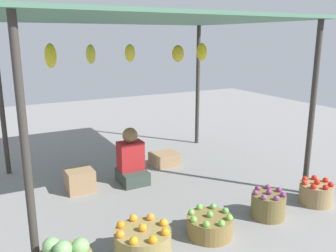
{
  "coord_description": "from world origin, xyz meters",
  "views": [
    {
      "loc": [
        -1.96,
        -4.27,
        1.98
      ],
      "look_at": [
        0.0,
        -0.63,
        0.95
      ],
      "focal_mm": 38.37,
      "sensor_mm": 36.0,
      "label": 1
    }
  ],
  "objects_px": {
    "basket_green_apples": "(210,225)",
    "basket_purple_onions": "(268,205)",
    "basket_oranges": "(143,245)",
    "basket_red_tomatoes": "(316,193)",
    "wooden_crate_near_vendor": "(165,159)",
    "wooden_crate_stacked_rear": "(80,180)",
    "vendor_person": "(131,162)"
  },
  "relations": [
    {
      "from": "wooden_crate_near_vendor",
      "to": "basket_purple_onions",
      "type": "bearing_deg",
      "value": -83.39
    },
    {
      "from": "basket_red_tomatoes",
      "to": "basket_purple_onions",
      "type": "bearing_deg",
      "value": 178.5
    },
    {
      "from": "basket_oranges",
      "to": "wooden_crate_stacked_rear",
      "type": "relative_size",
      "value": 1.48
    },
    {
      "from": "basket_purple_onions",
      "to": "basket_red_tomatoes",
      "type": "relative_size",
      "value": 0.97
    },
    {
      "from": "vendor_person",
      "to": "wooden_crate_near_vendor",
      "type": "bearing_deg",
      "value": 28.2
    },
    {
      "from": "basket_red_tomatoes",
      "to": "wooden_crate_stacked_rear",
      "type": "height_order",
      "value": "basket_red_tomatoes"
    },
    {
      "from": "basket_oranges",
      "to": "basket_green_apples",
      "type": "bearing_deg",
      "value": 5.1
    },
    {
      "from": "wooden_crate_near_vendor",
      "to": "wooden_crate_stacked_rear",
      "type": "xyz_separation_m",
      "value": [
        -1.44,
        -0.34,
        0.04
      ]
    },
    {
      "from": "vendor_person",
      "to": "basket_oranges",
      "type": "xyz_separation_m",
      "value": [
        -0.62,
        -1.74,
        -0.14
      ]
    },
    {
      "from": "vendor_person",
      "to": "basket_purple_onions",
      "type": "xyz_separation_m",
      "value": [
        0.96,
        -1.66,
        -0.15
      ]
    },
    {
      "from": "basket_purple_onions",
      "to": "wooden_crate_near_vendor",
      "type": "xyz_separation_m",
      "value": [
        -0.24,
        2.05,
        -0.04
      ]
    },
    {
      "from": "basket_red_tomatoes",
      "to": "wooden_crate_near_vendor",
      "type": "distance_m",
      "value": 2.29
    },
    {
      "from": "basket_oranges",
      "to": "wooden_crate_stacked_rear",
      "type": "height_order",
      "value": "basket_oranges"
    },
    {
      "from": "basket_oranges",
      "to": "wooden_crate_near_vendor",
      "type": "xyz_separation_m",
      "value": [
        1.34,
        2.13,
        -0.06
      ]
    },
    {
      "from": "wooden_crate_near_vendor",
      "to": "wooden_crate_stacked_rear",
      "type": "bearing_deg",
      "value": -166.8
    },
    {
      "from": "basket_oranges",
      "to": "basket_red_tomatoes",
      "type": "xyz_separation_m",
      "value": [
        2.33,
        0.06,
        -0.02
      ]
    },
    {
      "from": "basket_green_apples",
      "to": "basket_purple_onions",
      "type": "height_order",
      "value": "basket_purple_onions"
    },
    {
      "from": "basket_oranges",
      "to": "basket_red_tomatoes",
      "type": "bearing_deg",
      "value": 1.41
    },
    {
      "from": "basket_oranges",
      "to": "basket_purple_onions",
      "type": "relative_size",
      "value": 1.36
    },
    {
      "from": "wooden_crate_near_vendor",
      "to": "wooden_crate_stacked_rear",
      "type": "height_order",
      "value": "wooden_crate_stacked_rear"
    },
    {
      "from": "wooden_crate_stacked_rear",
      "to": "basket_purple_onions",
      "type": "bearing_deg",
      "value": -45.62
    },
    {
      "from": "basket_purple_onions",
      "to": "wooden_crate_near_vendor",
      "type": "height_order",
      "value": "basket_purple_onions"
    },
    {
      "from": "vendor_person",
      "to": "basket_purple_onions",
      "type": "distance_m",
      "value": 1.92
    },
    {
      "from": "basket_green_apples",
      "to": "basket_purple_onions",
      "type": "distance_m",
      "value": 0.8
    },
    {
      "from": "wooden_crate_stacked_rear",
      "to": "basket_red_tomatoes",
      "type": "bearing_deg",
      "value": -35.47
    },
    {
      "from": "vendor_person",
      "to": "basket_red_tomatoes",
      "type": "distance_m",
      "value": 2.41
    },
    {
      "from": "wooden_crate_near_vendor",
      "to": "wooden_crate_stacked_rear",
      "type": "relative_size",
      "value": 1.22
    },
    {
      "from": "basket_green_apples",
      "to": "basket_purple_onions",
      "type": "xyz_separation_m",
      "value": [
        0.8,
        0.01,
        0.04
      ]
    },
    {
      "from": "basket_red_tomatoes",
      "to": "wooden_crate_near_vendor",
      "type": "height_order",
      "value": "basket_red_tomatoes"
    },
    {
      "from": "basket_green_apples",
      "to": "wooden_crate_stacked_rear",
      "type": "height_order",
      "value": "wooden_crate_stacked_rear"
    },
    {
      "from": "vendor_person",
      "to": "basket_purple_onions",
      "type": "relative_size",
      "value": 2.06
    },
    {
      "from": "basket_red_tomatoes",
      "to": "wooden_crate_stacked_rear",
      "type": "distance_m",
      "value": 2.98
    }
  ]
}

